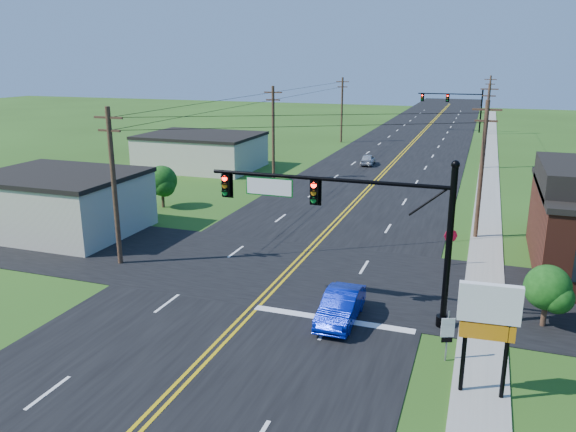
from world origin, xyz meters
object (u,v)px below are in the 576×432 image
at_px(signal_mast_main, 347,215).
at_px(signal_mast_far, 453,103).
at_px(route_sign, 447,332).
at_px(stop_sign, 450,239).
at_px(blue_car, 341,307).

height_order(signal_mast_main, signal_mast_far, same).
xyz_separation_m(signal_mast_far, route_sign, (4.71, -74.99, -3.31)).
bearing_deg(route_sign, signal_mast_far, 72.34).
height_order(signal_mast_main, stop_sign, signal_mast_main).
distance_m(signal_mast_far, stop_sign, 64.23).
bearing_deg(route_sign, signal_mast_main, 126.85).
xyz_separation_m(signal_mast_far, blue_car, (-0.04, -73.00, -3.85)).
distance_m(route_sign, stop_sign, 10.98).
bearing_deg(stop_sign, signal_mast_main, -141.14).
height_order(signal_mast_far, route_sign, signal_mast_far).
distance_m(signal_mast_far, route_sign, 75.21).
relative_size(route_sign, stop_sign, 0.97).
distance_m(blue_car, stop_sign, 9.90).
relative_size(signal_mast_far, blue_car, 2.59).
relative_size(signal_mast_main, blue_car, 2.67).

